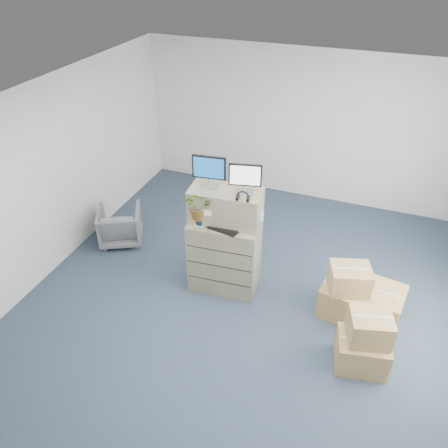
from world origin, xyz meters
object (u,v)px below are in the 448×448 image
(monitor_left, at_px, (209,170))
(office_chair, at_px, (120,223))
(filing_cabinet_lower, at_px, (225,255))
(water_bottle, at_px, (234,214))
(keyboard, at_px, (223,228))
(potted_plant, at_px, (200,208))
(monitor_right, at_px, (245,177))

(monitor_left, bearing_deg, office_chair, 161.72)
(filing_cabinet_lower, relative_size, water_bottle, 3.79)
(filing_cabinet_lower, distance_m, office_chair, 2.07)
(monitor_left, distance_m, keyboard, 0.79)
(filing_cabinet_lower, relative_size, potted_plant, 2.53)
(water_bottle, xyz_separation_m, potted_plant, (-0.42, -0.18, 0.09))
(keyboard, relative_size, office_chair, 0.66)
(monitor_left, bearing_deg, water_bottle, -9.63)
(potted_plant, bearing_deg, filing_cabinet_lower, 25.19)
(monitor_left, relative_size, potted_plant, 1.01)
(monitor_left, xyz_separation_m, keyboard, (0.27, -0.21, -0.72))
(monitor_right, distance_m, water_bottle, 0.58)
(filing_cabinet_lower, relative_size, monitor_right, 2.69)
(keyboard, xyz_separation_m, water_bottle, (0.09, 0.19, 0.14))
(potted_plant, xyz_separation_m, office_chair, (-1.73, 0.56, -1.02))
(filing_cabinet_lower, relative_size, monitor_left, 2.49)
(keyboard, relative_size, potted_plant, 1.02)
(potted_plant, bearing_deg, water_bottle, 22.95)
(filing_cabinet_lower, height_order, keyboard, keyboard)
(filing_cabinet_lower, xyz_separation_m, keyboard, (0.03, -0.15, 0.57))
(keyboard, distance_m, potted_plant, 0.40)
(filing_cabinet_lower, xyz_separation_m, monitor_right, (0.25, 0.06, 1.27))
(monitor_right, distance_m, office_chair, 2.74)
(water_bottle, distance_m, office_chair, 2.37)
(monitor_right, distance_m, keyboard, 0.76)
(filing_cabinet_lower, xyz_separation_m, monitor_left, (-0.24, 0.06, 1.29))
(monitor_left, distance_m, potted_plant, 0.53)
(keyboard, bearing_deg, monitor_right, 55.34)
(monitor_right, xyz_separation_m, potted_plant, (-0.55, -0.19, -0.47))
(potted_plant, bearing_deg, office_chair, 162.18)
(monitor_left, distance_m, office_chair, 2.36)
(monitor_left, bearing_deg, monitor_right, -6.81)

